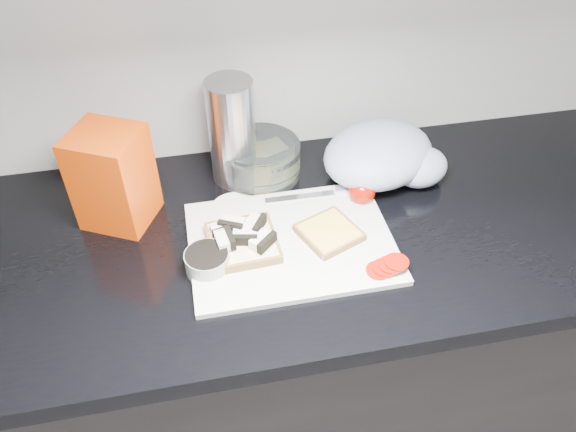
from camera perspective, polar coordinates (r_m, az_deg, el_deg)
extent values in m
cube|color=silver|center=(1.22, -1.23, 20.96)|extent=(3.50, 0.02, 2.50)
cube|color=black|center=(1.52, 1.35, -14.01)|extent=(3.50, 0.60, 0.86)
cube|color=black|center=(1.17, 1.70, -1.70)|extent=(3.50, 0.64, 0.04)
cube|color=silver|center=(1.11, 0.30, -2.69)|extent=(0.40, 0.30, 0.01)
cube|color=beige|center=(1.10, -4.62, -2.71)|extent=(0.14, 0.14, 0.02)
cube|color=white|center=(1.10, -6.66, -1.22)|extent=(0.05, 0.04, 0.02)
cube|color=black|center=(1.10, -6.66, -1.22)|extent=(0.05, 0.02, 0.02)
cube|color=white|center=(1.11, -5.62, -0.71)|extent=(0.05, 0.04, 0.02)
cube|color=black|center=(1.11, -5.62, -0.71)|extent=(0.05, 0.03, 0.02)
cube|color=white|center=(1.11, -3.58, -0.82)|extent=(0.05, 0.05, 0.02)
cube|color=black|center=(1.11, -3.58, -0.82)|extent=(0.04, 0.05, 0.02)
cube|color=white|center=(1.07, -6.62, -2.45)|extent=(0.03, 0.05, 0.02)
cube|color=black|center=(1.07, -6.62, -2.45)|extent=(0.02, 0.05, 0.02)
cube|color=white|center=(1.08, -4.39, -2.01)|extent=(0.05, 0.03, 0.02)
cube|color=black|center=(1.08, -4.39, -2.01)|extent=(0.05, 0.02, 0.02)
cube|color=white|center=(1.07, -2.74, -2.46)|extent=(0.05, 0.05, 0.02)
cube|color=black|center=(1.07, -2.74, -2.46)|extent=(0.04, 0.04, 0.02)
cube|color=beige|center=(1.12, 4.21, -1.69)|extent=(0.14, 0.14, 0.01)
cube|color=yellow|center=(1.11, 4.23, -1.39)|extent=(0.12, 0.12, 0.00)
cylinder|color=#A50F03|center=(1.06, 9.15, -5.48)|extent=(0.06, 0.06, 0.01)
cylinder|color=#A50F03|center=(1.07, 9.76, -5.20)|extent=(0.06, 0.06, 0.01)
cylinder|color=#A50F03|center=(1.07, 10.37, -4.91)|extent=(0.06, 0.06, 0.01)
cylinder|color=#A50F03|center=(1.07, 10.97, -4.63)|extent=(0.05, 0.05, 0.01)
cube|color=silver|center=(1.21, 1.22, 1.96)|extent=(0.15, 0.02, 0.00)
cube|color=silver|center=(1.23, 6.45, 2.70)|extent=(0.07, 0.02, 0.01)
cylinder|color=#949999|center=(1.07, -8.18, -4.65)|extent=(0.08, 0.08, 0.04)
cylinder|color=black|center=(1.05, -8.28, -4.00)|extent=(0.08, 0.08, 0.01)
cylinder|color=white|center=(1.20, -5.41, 0.76)|extent=(0.12, 0.12, 0.01)
cylinder|color=silver|center=(1.27, -2.94, 5.76)|extent=(0.19, 0.19, 0.08)
cube|color=yellow|center=(1.27, -3.62, 5.47)|extent=(0.06, 0.05, 0.04)
cube|color=#FFFA98|center=(1.29, -1.69, 5.47)|extent=(0.08, 0.07, 0.01)
cube|color=#DC3803|center=(1.17, -17.36, 3.73)|extent=(0.17, 0.17, 0.21)
cylinder|color=#A9AAAE|center=(1.22, -5.70, 8.48)|extent=(0.10, 0.10, 0.24)
ellipsoid|color=#9CA8C0|center=(1.27, 9.15, 6.22)|extent=(0.32, 0.29, 0.12)
ellipsoid|color=#9CA8C0|center=(1.28, 13.34, 4.84)|extent=(0.16, 0.14, 0.08)
sphere|color=#A50F03|center=(1.21, 7.54, 2.46)|extent=(0.06, 0.06, 0.06)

